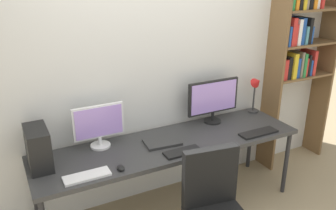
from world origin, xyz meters
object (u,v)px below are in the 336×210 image
at_px(monitor_right, 213,99).
at_px(pc_tower, 38,148).
at_px(keyboard_right, 258,133).
at_px(bookshelf, 298,51).
at_px(keyboard_left, 87,176).
at_px(keyboard_center, 183,152).
at_px(desk, 170,147).
at_px(monitor_left, 99,125).
at_px(computer_mouse, 121,168).
at_px(laptop_closed, 162,142).
at_px(desk_lamp, 256,88).

xyz_separation_m(monitor_right, pc_tower, (-1.73, -0.11, -0.09)).
bearing_deg(keyboard_right, bookshelf, 27.44).
xyz_separation_m(keyboard_left, keyboard_center, (0.84, 0.00, 0.00)).
distance_m(desk, monitor_left, 0.69).
bearing_deg(computer_mouse, pc_tower, 148.80).
bearing_deg(laptop_closed, keyboard_right, -9.50).
relative_size(desk_lamp, computer_mouse, 4.49).
distance_m(desk, keyboard_left, 0.87).
height_order(desk, bookshelf, bookshelf).
bearing_deg(monitor_left, keyboard_left, -118.49).
xyz_separation_m(desk, bookshelf, (1.73, 0.23, 0.68)).
bearing_deg(monitor_right, desk, -160.51).
bearing_deg(desk_lamp, keyboard_left, -167.51).
bearing_deg(monitor_left, desk_lamp, -0.03).
distance_m(bookshelf, monitor_right, 1.19).
relative_size(bookshelf, monitor_left, 4.64).
height_order(desk, desk_lamp, desk_lamp).
xyz_separation_m(monitor_left, keyboard_right, (1.44, -0.44, -0.20)).
distance_m(monitor_left, desk_lamp, 1.75).
bearing_deg(laptop_closed, monitor_right, 21.65).
relative_size(monitor_left, desk_lamp, 1.06).
distance_m(pc_tower, keyboard_left, 0.47).
bearing_deg(desk, pc_tower, 174.95).
relative_size(monitor_left, pc_tower, 1.34).
xyz_separation_m(pc_tower, computer_mouse, (0.56, -0.34, -0.15)).
distance_m(monitor_right, laptop_closed, 0.75).
bearing_deg(keyboard_center, keyboard_right, 0.00).
height_order(monitor_left, keyboard_right, monitor_left).
xyz_separation_m(monitor_right, keyboard_left, (-1.44, -0.44, -0.24)).
distance_m(monitor_right, keyboard_left, 1.53).
relative_size(keyboard_left, keyboard_right, 0.91).
distance_m(desk_lamp, computer_mouse, 1.80).
xyz_separation_m(pc_tower, laptop_closed, (1.05, -0.09, -0.15)).
bearing_deg(bookshelf, computer_mouse, -168.42).
bearing_deg(keyboard_right, keyboard_center, 180.00).
xyz_separation_m(desk, desk_lamp, (1.15, 0.21, 0.34)).
relative_size(bookshelf, desk_lamp, 4.92).
distance_m(keyboard_left, keyboard_center, 0.84).
bearing_deg(monitor_left, desk, -19.48).
relative_size(monitor_right, laptop_closed, 1.80).
bearing_deg(keyboard_right, monitor_left, 162.93).
bearing_deg(monitor_right, laptop_closed, -163.75).
bearing_deg(desk_lamp, monitor_left, 179.97).
height_order(desk_lamp, computer_mouse, desk_lamp).
relative_size(monitor_right, keyboard_left, 1.61).
xyz_separation_m(desk_lamp, keyboard_right, (-0.31, -0.44, -0.28)).
bearing_deg(computer_mouse, keyboard_right, 0.41).
xyz_separation_m(bookshelf, pc_tower, (-2.86, -0.13, -0.46)).
height_order(desk_lamp, keyboard_center, desk_lamp).
distance_m(desk, bookshelf, 1.87).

